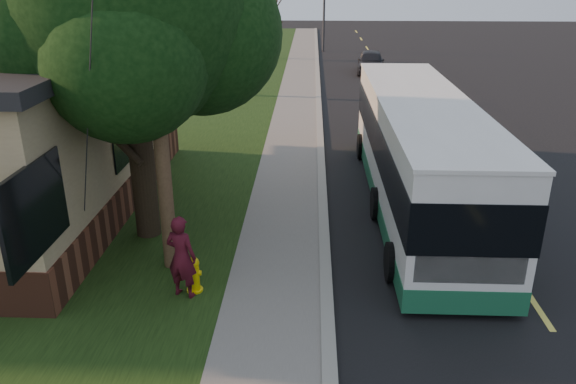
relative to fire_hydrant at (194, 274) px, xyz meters
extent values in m
plane|color=black|center=(2.60, 0.00, -0.43)|extent=(120.00, 120.00, 0.00)
cube|color=black|center=(6.60, 10.00, -0.43)|extent=(8.00, 80.00, 0.01)
cube|color=gray|center=(2.60, 10.00, -0.37)|extent=(0.25, 80.00, 0.12)
cube|color=slate|center=(1.60, 10.00, -0.39)|extent=(2.00, 80.00, 0.08)
cube|color=black|center=(-1.90, 10.00, -0.40)|extent=(5.00, 80.00, 0.07)
cylinder|color=yellow|center=(0.00, 0.00, -0.09)|extent=(0.22, 0.22, 0.55)
sphere|color=yellow|center=(0.00, 0.00, 0.26)|extent=(0.24, 0.24, 0.24)
cylinder|color=yellow|center=(0.00, 0.00, 0.04)|extent=(0.30, 0.10, 0.10)
cylinder|color=yellow|center=(0.00, 0.00, 0.04)|extent=(0.10, 0.18, 0.10)
cylinder|color=yellow|center=(0.00, 0.00, -0.34)|extent=(0.32, 0.32, 0.04)
cylinder|color=#473321|center=(-0.70, 1.00, 4.14)|extent=(0.30, 0.30, 9.00)
cylinder|color=#2D2D30|center=(-1.60, -0.10, 3.37)|extent=(2.52, 3.21, 7.60)
cylinder|color=black|center=(-1.60, 2.50, 1.64)|extent=(0.56, 0.56, 4.00)
sphere|color=black|center=(-1.60, 2.50, 4.84)|extent=(5.20, 5.20, 5.20)
sphere|color=black|center=(-0.20, 3.10, 4.24)|extent=(3.60, 3.60, 3.60)
sphere|color=black|center=(-2.80, 2.10, 4.54)|extent=(3.80, 3.80, 3.80)
sphere|color=black|center=(-1.30, 1.20, 3.94)|extent=(3.20, 3.20, 3.20)
cylinder|color=black|center=(-0.90, 18.00, 1.29)|extent=(0.24, 0.24, 3.30)
cylinder|color=black|center=(-0.90, 18.00, 2.94)|extent=(1.38, 0.57, 2.01)
cylinder|color=black|center=(-0.90, 18.00, 2.94)|extent=(0.74, 1.21, 1.58)
cylinder|color=black|center=(-0.90, 18.00, 2.94)|extent=(0.65, 1.05, 1.95)
cylinder|color=black|center=(-0.90, 18.00, 2.94)|extent=(1.28, 0.53, 1.33)
cylinder|color=black|center=(-0.90, 18.00, 2.94)|extent=(0.75, 1.21, 1.70)
cylinder|color=black|center=(-0.40, 30.00, 1.15)|extent=(0.24, 0.24, 3.03)
cylinder|color=black|center=(-0.40, 30.00, 2.66)|extent=(1.38, 0.57, 2.01)
cylinder|color=black|center=(-0.40, 30.00, 2.66)|extent=(0.74, 1.21, 1.58)
cylinder|color=black|center=(-0.40, 30.00, 2.66)|extent=(0.65, 1.05, 1.95)
cylinder|color=black|center=(-0.40, 30.00, 2.66)|extent=(1.28, 0.53, 1.33)
cylinder|color=black|center=(-0.40, 30.00, 2.66)|extent=(0.75, 1.21, 1.70)
cylinder|color=#2D2D30|center=(3.10, 34.00, 2.32)|extent=(0.16, 0.16, 5.50)
cube|color=silver|center=(5.08, 4.65, 1.23)|extent=(2.25, 10.80, 2.43)
cube|color=#1B5F3C|center=(5.08, 4.65, -0.03)|extent=(2.27, 10.82, 0.50)
cube|color=black|center=(5.08, 4.65, 1.41)|extent=(2.29, 10.84, 0.99)
cube|color=black|center=(5.08, -0.72, 1.10)|extent=(1.95, 0.06, 1.44)
cube|color=yellow|center=(5.08, -0.71, 2.31)|extent=(1.44, 0.06, 0.32)
cube|color=#FFF2CC|center=(4.40, -0.73, 0.06)|extent=(0.23, 0.04, 0.14)
cube|color=#FFF2CC|center=(5.75, -0.73, 0.06)|extent=(0.23, 0.04, 0.14)
cube|color=silver|center=(5.08, 4.65, 2.47)|extent=(2.30, 10.85, 0.08)
cylinder|color=black|center=(3.95, 0.69, -0.02)|extent=(0.25, 0.83, 0.83)
cylinder|color=black|center=(6.20, 0.69, -0.02)|extent=(0.25, 0.83, 0.83)
cylinder|color=black|center=(3.95, 3.75, -0.02)|extent=(0.25, 0.83, 0.83)
cylinder|color=black|center=(6.20, 3.75, -0.02)|extent=(0.25, 0.83, 0.83)
cylinder|color=black|center=(3.95, 8.61, -0.02)|extent=(0.25, 0.83, 0.83)
cylinder|color=black|center=(6.20, 8.61, -0.02)|extent=(0.25, 0.83, 0.83)
imported|color=#440D19|center=(-0.17, -0.16, 0.48)|extent=(0.71, 0.57, 1.68)
cube|color=black|center=(-4.72, 7.26, 0.27)|extent=(1.65, 1.34, 1.34)
cube|color=black|center=(-4.72, 7.26, 0.99)|extent=(1.71, 1.40, 0.09)
imported|color=black|center=(5.81, 25.02, 0.23)|extent=(1.90, 4.00, 1.32)
camera|label=1|loc=(2.24, -9.47, 5.60)|focal=35.00mm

